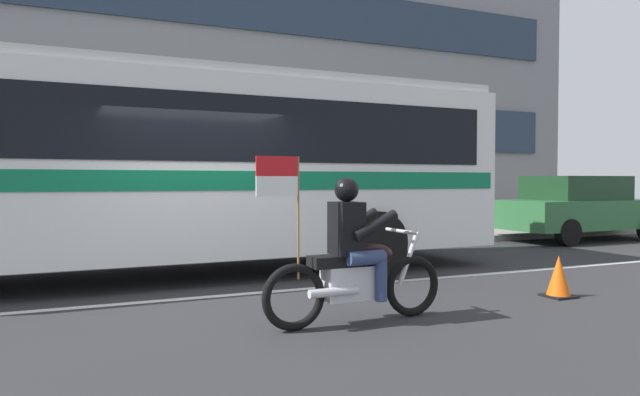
{
  "coord_description": "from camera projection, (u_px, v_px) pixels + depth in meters",
  "views": [
    {
      "loc": [
        -1.51,
        -7.88,
        1.53
      ],
      "look_at": [
        1.44,
        -0.98,
        1.3
      ],
      "focal_mm": 31.36,
      "sensor_mm": 36.0,
      "label": 1
    }
  ],
  "objects": [
    {
      "name": "motorcycle_with_rider",
      "position": [
        354.0,
        261.0,
        5.96
      ],
      "size": [
        2.2,
        0.64,
        1.78
      ],
      "color": "black",
      "rests_on": "ground_plane"
    },
    {
      "name": "ground_plane",
      "position": [
        199.0,
        289.0,
        7.88
      ],
      "size": [
        60.0,
        60.0,
        0.0
      ],
      "primitive_type": "plane",
      "color": "#2B2B2D"
    },
    {
      "name": "sidewalk_curb",
      "position": [
        155.0,
        245.0,
        12.56
      ],
      "size": [
        28.0,
        3.8,
        0.15
      ],
      "primitive_type": "cube",
      "color": "gray",
      "rests_on": "ground_plane"
    },
    {
      "name": "transit_bus",
      "position": [
        179.0,
        158.0,
        8.88
      ],
      "size": [
        10.69,
        2.82,
        3.22
      ],
      "color": "white",
      "rests_on": "ground_plane"
    },
    {
      "name": "lane_center_stripe",
      "position": [
        208.0,
        297.0,
        7.33
      ],
      "size": [
        26.6,
        0.14,
        0.01
      ],
      "primitive_type": "cube",
      "color": "silver",
      "rests_on": "ground_plane"
    },
    {
      "name": "traffic_cone",
      "position": [
        559.0,
        277.0,
        7.32
      ],
      "size": [
        0.36,
        0.36,
        0.55
      ],
      "color": "#EA590F",
      "rests_on": "ground_plane"
    },
    {
      "name": "office_building_facade",
      "position": [
        143.0,
        65.0,
        14.52
      ],
      "size": [
        28.0,
        0.89,
        9.04
      ],
      "color": "gray",
      "rests_on": "ground_plane"
    },
    {
      "name": "parked_sedan_curbside",
      "position": [
        580.0,
        207.0,
        14.23
      ],
      "size": [
        4.44,
        1.92,
        1.64
      ],
      "color": "#2D6638",
      "rests_on": "ground_plane"
    }
  ]
}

